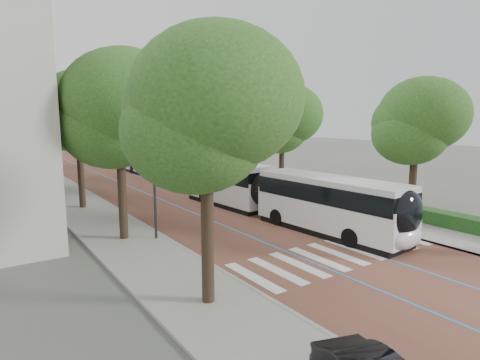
% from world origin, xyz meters
% --- Properties ---
extents(ground, '(160.00, 160.00, 0.00)m').
position_xyz_m(ground, '(0.00, 0.00, 0.00)').
color(ground, '#51544C').
rests_on(ground, ground).
extents(road, '(11.00, 140.00, 0.02)m').
position_xyz_m(road, '(0.00, 40.00, 0.01)').
color(road, brown).
rests_on(road, ground).
extents(sidewalk_left, '(4.00, 140.00, 0.12)m').
position_xyz_m(sidewalk_left, '(-7.50, 40.00, 0.06)').
color(sidewalk_left, gray).
rests_on(sidewalk_left, ground).
extents(sidewalk_right, '(4.00, 140.00, 0.12)m').
position_xyz_m(sidewalk_right, '(7.50, 40.00, 0.06)').
color(sidewalk_right, gray).
rests_on(sidewalk_right, ground).
extents(kerb_left, '(0.20, 140.00, 0.14)m').
position_xyz_m(kerb_left, '(-5.60, 40.00, 0.06)').
color(kerb_left, gray).
rests_on(kerb_left, ground).
extents(kerb_right, '(0.20, 140.00, 0.14)m').
position_xyz_m(kerb_right, '(5.60, 40.00, 0.06)').
color(kerb_right, gray).
rests_on(kerb_right, ground).
extents(zebra_crossing, '(10.55, 3.60, 0.01)m').
position_xyz_m(zebra_crossing, '(0.20, 1.00, 0.03)').
color(zebra_crossing, silver).
rests_on(zebra_crossing, ground).
extents(lane_line_left, '(0.12, 126.00, 0.01)m').
position_xyz_m(lane_line_left, '(-1.60, 40.00, 0.02)').
color(lane_line_left, '#277FC6').
rests_on(lane_line_left, road).
extents(lane_line_right, '(0.12, 126.00, 0.01)m').
position_xyz_m(lane_line_right, '(1.60, 40.00, 0.02)').
color(lane_line_right, '#277FC6').
rests_on(lane_line_right, road).
extents(hedge, '(1.20, 14.00, 0.80)m').
position_xyz_m(hedge, '(9.10, 0.00, 0.52)').
color(hedge, '#163E15').
rests_on(hedge, sidewalk_right).
extents(streetlight_far, '(1.82, 0.20, 8.00)m').
position_xyz_m(streetlight_far, '(6.62, 22.00, 4.82)').
color(streetlight_far, '#2A292C').
rests_on(streetlight_far, sidewalk_right).
extents(lamp_post_left, '(0.14, 0.14, 8.00)m').
position_xyz_m(lamp_post_left, '(-6.10, 8.00, 4.12)').
color(lamp_post_left, '#2A292C').
rests_on(lamp_post_left, sidewalk_left).
extents(trees_left, '(6.41, 60.58, 9.81)m').
position_xyz_m(trees_left, '(-7.50, 23.89, 6.56)').
color(trees_left, black).
rests_on(trees_left, ground).
extents(trees_right, '(5.95, 47.33, 8.95)m').
position_xyz_m(trees_right, '(7.70, 22.31, 6.08)').
color(trees_right, black).
rests_on(trees_right, ground).
extents(lead_bus, '(3.78, 18.52, 3.20)m').
position_xyz_m(lead_bus, '(2.24, 7.50, 1.63)').
color(lead_bus, black).
rests_on(lead_bus, ground).
extents(bus_queued_0, '(2.61, 12.41, 3.20)m').
position_xyz_m(bus_queued_0, '(2.82, 23.24, 1.62)').
color(bus_queued_0, silver).
rests_on(bus_queued_0, ground).
extents(bus_queued_1, '(2.62, 12.42, 3.20)m').
position_xyz_m(bus_queued_1, '(2.82, 36.67, 1.62)').
color(bus_queued_1, silver).
rests_on(bus_queued_1, ground).
extents(bus_queued_2, '(2.57, 12.40, 3.20)m').
position_xyz_m(bus_queued_2, '(2.75, 49.72, 1.62)').
color(bus_queued_2, silver).
rests_on(bus_queued_2, ground).
extents(bus_queued_3, '(2.60, 12.41, 3.20)m').
position_xyz_m(bus_queued_3, '(2.94, 62.32, 1.62)').
color(bus_queued_3, silver).
rests_on(bus_queued_3, ground).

